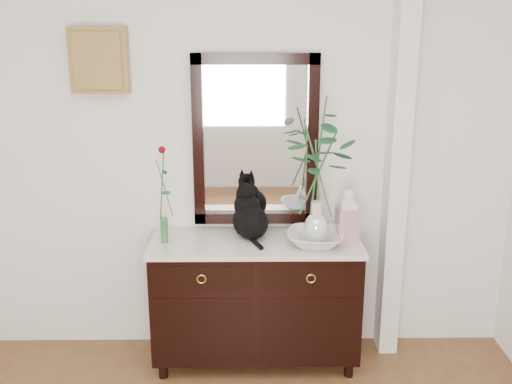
{
  "coord_description": "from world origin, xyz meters",
  "views": [
    {
      "loc": [
        0.06,
        -1.79,
        2.21
      ],
      "look_at": [
        0.1,
        1.63,
        1.2
      ],
      "focal_mm": 42.0,
      "sensor_mm": 36.0,
      "label": 1
    }
  ],
  "objects_px": {
    "lotus_bowl": "(316,239)",
    "ginger_jar": "(348,214)",
    "cat": "(250,211)",
    "sideboard": "(256,295)"
  },
  "relations": [
    {
      "from": "lotus_bowl",
      "to": "ginger_jar",
      "type": "distance_m",
      "value": 0.25
    },
    {
      "from": "cat",
      "to": "ginger_jar",
      "type": "bearing_deg",
      "value": -28.41
    },
    {
      "from": "cat",
      "to": "ginger_jar",
      "type": "distance_m",
      "value": 0.61
    },
    {
      "from": "lotus_bowl",
      "to": "cat",
      "type": "bearing_deg",
      "value": 160.74
    },
    {
      "from": "cat",
      "to": "ginger_jar",
      "type": "height_order",
      "value": "same"
    },
    {
      "from": "lotus_bowl",
      "to": "ginger_jar",
      "type": "xyz_separation_m",
      "value": [
        0.2,
        0.07,
        0.13
      ]
    },
    {
      "from": "lotus_bowl",
      "to": "sideboard",
      "type": "bearing_deg",
      "value": 168.24
    },
    {
      "from": "cat",
      "to": "lotus_bowl",
      "type": "relative_size",
      "value": 1.0
    },
    {
      "from": "lotus_bowl",
      "to": "ginger_jar",
      "type": "bearing_deg",
      "value": 19.01
    },
    {
      "from": "sideboard",
      "to": "cat",
      "type": "xyz_separation_m",
      "value": [
        -0.03,
        0.06,
        0.55
      ]
    }
  ]
}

